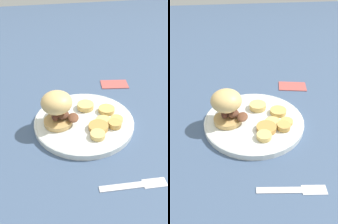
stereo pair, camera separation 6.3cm
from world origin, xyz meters
The scene contains 12 objects.
ground_plane centered at (0.00, 0.00, 0.00)m, with size 4.00×4.00×0.00m, color #3D5170.
dinner_plate centered at (0.00, 0.00, 0.01)m, with size 0.29×0.29×0.02m.
sandwich centered at (0.07, 0.00, 0.07)m, with size 0.10×0.11×0.10m.
potato_round_0 centered at (-0.02, -0.05, 0.03)m, with size 0.05×0.05×0.02m, color #DBB766.
potato_round_1 centered at (-0.01, 0.09, 0.02)m, with size 0.04×0.04×0.01m, color #DBB766.
potato_round_2 centered at (-0.07, 0.06, 0.03)m, with size 0.04×0.04×0.01m, color tan.
potato_round_3 centered at (-0.09, 0.03, 0.02)m, with size 0.04×0.04×0.01m, color tan.
potato_round_4 centered at (-0.03, 0.05, 0.02)m, with size 0.06×0.06×0.01m, color #BC8942.
potato_round_5 centered at (-0.08, -0.02, 0.02)m, with size 0.05×0.05×0.01m, color tan.
potato_round_6 centered at (-0.05, 0.03, 0.02)m, with size 0.05×0.05×0.01m, color #DBB766.
fork centered at (-0.05, 0.24, 0.00)m, with size 0.15×0.04×0.00m.
napkin centered at (-0.18, -0.20, 0.00)m, with size 0.10×0.07×0.01m, color #B24C47.
Camera 2 is at (0.08, 0.51, 0.41)m, focal length 35.00 mm.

